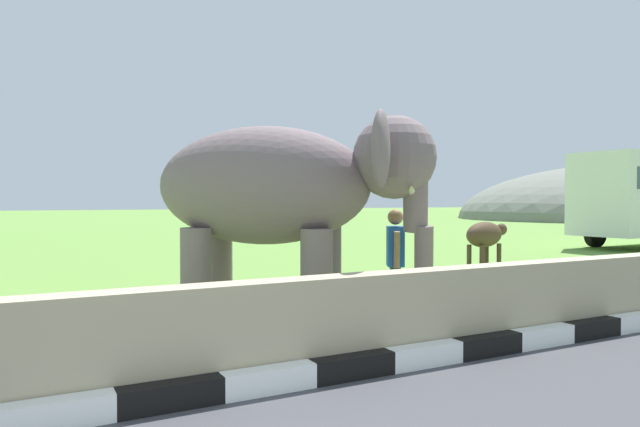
# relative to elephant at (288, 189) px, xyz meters

# --- Properties ---
(striped_curb) EXTENTS (16.20, 0.20, 0.24)m
(striped_curb) POSITION_rel_elephant_xyz_m (-2.74, -2.60, -1.82)
(striped_curb) COLOR white
(striped_curb) RESTS_ON ground_plane
(barrier_parapet) EXTENTS (28.00, 0.36, 1.00)m
(barrier_parapet) POSITION_rel_elephant_xyz_m (-0.39, -2.30, -1.44)
(barrier_parapet) COLOR tan
(barrier_parapet) RESTS_ON ground_plane
(elephant) EXTENTS (3.93, 3.67, 2.96)m
(elephant) POSITION_rel_elephant_xyz_m (0.00, 0.00, 0.00)
(elephant) COLOR slate
(elephant) RESTS_ON ground_plane
(person_handler) EXTENTS (0.42, 0.63, 1.66)m
(person_handler) POSITION_rel_elephant_xyz_m (1.48, -0.54, -1.02)
(person_handler) COLOR navy
(person_handler) RESTS_ON ground_plane
(cow_near) EXTENTS (1.92, 1.03, 1.23)m
(cow_near) POSITION_rel_elephant_xyz_m (7.30, 3.66, -1.07)
(cow_near) COLOR #473323
(cow_near) RESTS_ON ground_plane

